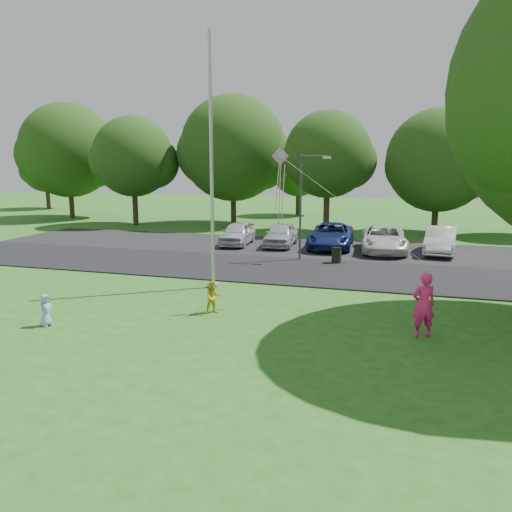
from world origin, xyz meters
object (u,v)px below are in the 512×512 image
(trash_can, at_px, (336,256))
(kite, at_px, (283,171))
(street_lamp, at_px, (305,197))
(woman, at_px, (423,305))
(flagpole, at_px, (212,185))
(child_blue, at_px, (46,310))
(child_yellow, at_px, (213,297))

(trash_can, height_order, kite, kite)
(street_lamp, relative_size, woman, 2.85)
(flagpole, xyz_separation_m, kite, (3.35, -1.92, 0.61))
(flagpole, distance_m, kite, 3.91)
(woman, relative_size, child_blue, 1.89)
(street_lamp, relative_size, child_yellow, 4.93)
(trash_can, relative_size, woman, 0.44)
(flagpole, xyz_separation_m, trash_can, (4.21, 6.27, -3.74))
(street_lamp, distance_m, woman, 12.04)
(flagpole, bearing_deg, street_lamp, 69.55)
(street_lamp, height_order, kite, kite)
(kite, bearing_deg, woman, -57.13)
(flagpole, bearing_deg, child_blue, -117.89)
(trash_can, bearing_deg, kite, -96.00)
(street_lamp, relative_size, trash_can, 6.56)
(child_blue, bearing_deg, woman, -66.03)
(child_yellow, height_order, child_blue, child_yellow)
(flagpole, height_order, kite, flagpole)
(woman, xyz_separation_m, child_blue, (-11.27, -2.31, -0.45))
(child_blue, relative_size, kite, 0.20)
(street_lamp, height_order, trash_can, street_lamp)
(flagpole, distance_m, child_blue, 7.81)
(child_yellow, bearing_deg, kite, -1.67)
(child_yellow, xyz_separation_m, child_blue, (-4.53, -2.74, -0.05))
(flagpole, height_order, child_yellow, flagpole)
(street_lamp, xyz_separation_m, trash_can, (1.74, -0.36, -2.88))
(trash_can, bearing_deg, child_yellow, -106.81)
(street_lamp, height_order, woman, street_lamp)
(street_lamp, bearing_deg, woman, -68.92)
(trash_can, bearing_deg, flagpole, -123.89)
(woman, relative_size, kite, 0.38)
(flagpole, bearing_deg, woman, -25.20)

